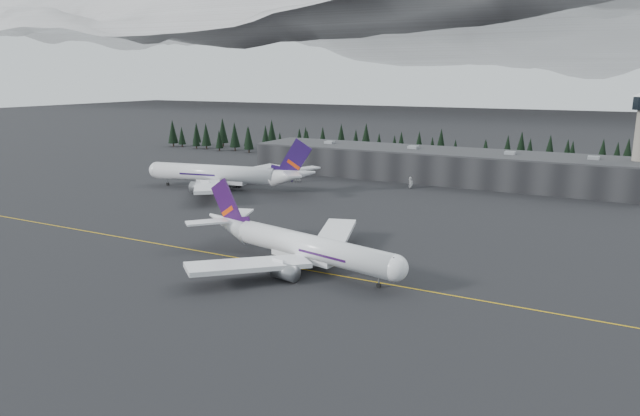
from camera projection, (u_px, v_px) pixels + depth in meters
The scene contains 9 objects.
ground at pixel (281, 262), 134.09m from camera, with size 1400.00×1400.00×0.00m, color black.
taxiline at pixel (276, 265), 132.36m from camera, with size 400.00×0.40×0.02m, color gold.
terminal at pixel (435, 165), 240.52m from camera, with size 160.00×30.00×12.60m.
treeline at pixel (458, 152), 272.18m from camera, with size 360.00×20.00×15.00m, color black.
mountain_ridge at pixel (580, 101), 996.93m from camera, with size 4400.00×900.00×420.00m, color white, non-canonical shape.
jet_main at pixel (296, 244), 131.14m from camera, with size 59.62×54.47×17.74m.
jet_parked at pixel (228, 175), 219.00m from camera, with size 70.06×64.16×20.74m.
gse_vehicle_a at pixel (298, 180), 236.12m from camera, with size 2.31×5.01×1.39m, color silver.
gse_vehicle_b at pixel (411, 186), 222.61m from camera, with size 1.81×4.49×1.53m, color white.
Camera 1 is at (67.55, -108.84, 42.67)m, focal length 32.00 mm.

